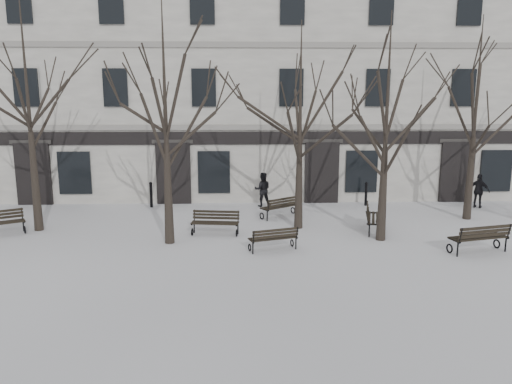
{
  "coord_description": "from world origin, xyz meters",
  "views": [
    {
      "loc": [
        -0.37,
        -15.32,
        5.13
      ],
      "look_at": [
        0.22,
        3.0,
        1.51
      ],
      "focal_mm": 35.0,
      "sensor_mm": 36.0,
      "label": 1
    }
  ],
  "objects_px": {
    "bench_1": "(274,238)",
    "bench_4": "(282,206)",
    "tree_1": "(165,93)",
    "bench_3": "(215,222)",
    "bench_5": "(373,217)",
    "tree_2": "(387,101)",
    "bench_2": "(480,237)"
  },
  "relations": [
    {
      "from": "bench_5",
      "to": "tree_1",
      "type": "bearing_deg",
      "value": 115.06
    },
    {
      "from": "bench_2",
      "to": "bench_5",
      "type": "distance_m",
      "value": 3.94
    },
    {
      "from": "bench_4",
      "to": "bench_5",
      "type": "height_order",
      "value": "bench_5"
    },
    {
      "from": "bench_1",
      "to": "bench_5",
      "type": "bearing_deg",
      "value": -167.11
    },
    {
      "from": "bench_3",
      "to": "bench_5",
      "type": "height_order",
      "value": "bench_5"
    },
    {
      "from": "tree_2",
      "to": "bench_2",
      "type": "bearing_deg",
      "value": -29.52
    },
    {
      "from": "bench_2",
      "to": "bench_4",
      "type": "xyz_separation_m",
      "value": [
        -6.08,
        4.97,
        -0.04
      ]
    },
    {
      "from": "bench_4",
      "to": "bench_5",
      "type": "relative_size",
      "value": 0.89
    },
    {
      "from": "tree_1",
      "to": "bench_5",
      "type": "relative_size",
      "value": 4.03
    },
    {
      "from": "bench_2",
      "to": "bench_3",
      "type": "bearing_deg",
      "value": -30.0
    },
    {
      "from": "tree_1",
      "to": "bench_2",
      "type": "bearing_deg",
      "value": -8.06
    },
    {
      "from": "bench_1",
      "to": "tree_1",
      "type": "bearing_deg",
      "value": -33.41
    },
    {
      "from": "bench_2",
      "to": "tree_2",
      "type": "bearing_deg",
      "value": -43.6
    },
    {
      "from": "bench_5",
      "to": "bench_1",
      "type": "bearing_deg",
      "value": 135.63
    },
    {
      "from": "bench_4",
      "to": "bench_1",
      "type": "bearing_deg",
      "value": 46.94
    },
    {
      "from": "tree_2",
      "to": "tree_1",
      "type": "bearing_deg",
      "value": -178.99
    },
    {
      "from": "tree_1",
      "to": "bench_3",
      "type": "bearing_deg",
      "value": 33.75
    },
    {
      "from": "tree_1",
      "to": "bench_4",
      "type": "relative_size",
      "value": 4.52
    },
    {
      "from": "tree_2",
      "to": "bench_2",
      "type": "distance_m",
      "value": 5.42
    },
    {
      "from": "bench_1",
      "to": "bench_2",
      "type": "xyz_separation_m",
      "value": [
        6.72,
        -0.46,
        0.1
      ]
    },
    {
      "from": "bench_5",
      "to": "bench_4",
      "type": "bearing_deg",
      "value": 71.6
    },
    {
      "from": "tree_1",
      "to": "bench_4",
      "type": "bearing_deg",
      "value": 39.88
    },
    {
      "from": "tree_1",
      "to": "tree_2",
      "type": "bearing_deg",
      "value": 1.01
    },
    {
      "from": "tree_2",
      "to": "bench_4",
      "type": "distance_m",
      "value": 6.44
    },
    {
      "from": "bench_3",
      "to": "bench_5",
      "type": "distance_m",
      "value": 5.97
    },
    {
      "from": "tree_2",
      "to": "bench_3",
      "type": "distance_m",
      "value": 7.45
    },
    {
      "from": "bench_1",
      "to": "bench_2",
      "type": "relative_size",
      "value": 0.82
    },
    {
      "from": "bench_4",
      "to": "bench_5",
      "type": "xyz_separation_m",
      "value": [
        3.31,
        -2.18,
        0.04
      ]
    },
    {
      "from": "bench_1",
      "to": "tree_2",
      "type": "bearing_deg",
      "value": 178.41
    },
    {
      "from": "bench_3",
      "to": "tree_1",
      "type": "bearing_deg",
      "value": -139.16
    },
    {
      "from": "tree_1",
      "to": "bench_4",
      "type": "height_order",
      "value": "tree_1"
    },
    {
      "from": "bench_1",
      "to": "bench_4",
      "type": "height_order",
      "value": "bench_4"
    }
  ]
}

